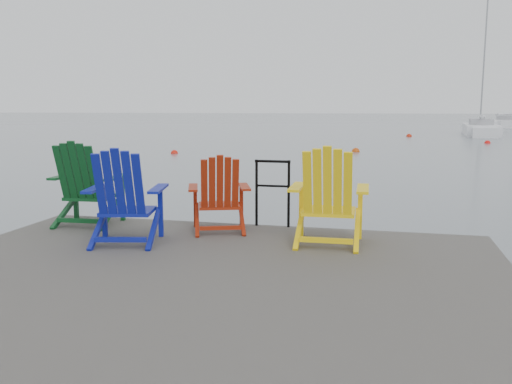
% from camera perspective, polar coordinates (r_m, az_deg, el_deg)
% --- Properties ---
extents(ground, '(400.00, 400.00, 0.00)m').
position_cam_1_polar(ground, '(5.30, -6.52, -14.38)').
color(ground, slate).
rests_on(ground, ground).
extents(dock, '(6.00, 5.00, 1.40)m').
position_cam_1_polar(dock, '(5.17, -6.59, -10.84)').
color(dock, '#2C2927').
rests_on(dock, ground).
extents(handrail, '(0.48, 0.04, 0.90)m').
position_cam_1_polar(handrail, '(7.24, 1.75, 0.58)').
color(handrail, black).
rests_on(handrail, dock).
extents(chair_green, '(0.94, 0.88, 1.13)m').
position_cam_1_polar(chair_green, '(7.67, -17.48, 0.84)').
color(chair_green, '#0B3F19').
rests_on(chair_green, dock).
extents(chair_blue, '(1.01, 0.96, 1.11)m').
position_cam_1_polar(chair_blue, '(6.48, -13.70, -0.49)').
color(chair_blue, navy).
rests_on(chair_blue, dock).
extents(chair_red, '(0.94, 0.90, 0.98)m').
position_cam_1_polar(chair_red, '(6.94, -3.88, -0.18)').
color(chair_red, maroon).
rests_on(chair_red, dock).
extents(chair_yellow, '(0.92, 0.86, 1.14)m').
position_cam_1_polar(chair_yellow, '(6.30, 7.64, -0.45)').
color(chair_yellow, yellow).
rests_on(chair_yellow, dock).
extents(sailboat_near, '(3.14, 9.18, 12.36)m').
position_cam_1_polar(sailboat_near, '(46.01, 22.52, 6.04)').
color(sailboat_near, white).
rests_on(sailboat_near, ground).
extents(buoy_a, '(0.38, 0.38, 0.38)m').
position_cam_1_polar(buoy_a, '(26.36, 10.45, 4.18)').
color(buoy_a, '#BE420B').
rests_on(buoy_a, ground).
extents(buoy_b, '(0.34, 0.34, 0.34)m').
position_cam_1_polar(buoy_b, '(25.22, -8.58, 4.03)').
color(buoy_b, red).
rests_on(buoy_b, ground).
extents(buoy_c, '(0.36, 0.36, 0.36)m').
position_cam_1_polar(buoy_c, '(34.91, 23.18, 4.73)').
color(buoy_c, red).
rests_on(buoy_c, ground).
extents(buoy_d, '(0.41, 0.41, 0.41)m').
position_cam_1_polar(buoy_d, '(41.23, 15.81, 5.64)').
color(buoy_d, red).
rests_on(buoy_d, ground).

